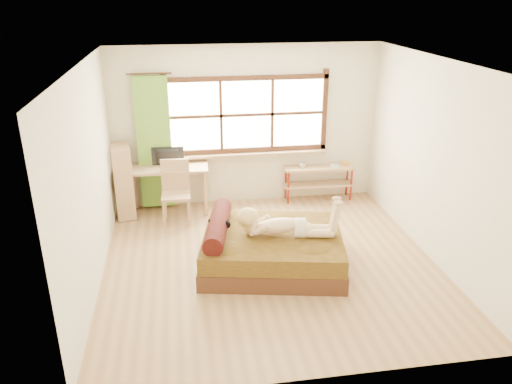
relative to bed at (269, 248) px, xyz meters
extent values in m
plane|color=#9E754C|center=(0.02, 0.04, -0.25)|extent=(4.50, 4.50, 0.00)
plane|color=white|center=(0.02, 0.04, 2.45)|extent=(4.50, 4.50, 0.00)
plane|color=silver|center=(0.02, 2.29, 1.10)|extent=(4.50, 0.00, 4.50)
plane|color=silver|center=(0.02, -2.21, 1.10)|extent=(4.50, 0.00, 4.50)
plane|color=silver|center=(-2.23, 0.04, 1.10)|extent=(0.00, 4.50, 4.50)
plane|color=silver|center=(2.27, 0.04, 1.10)|extent=(0.00, 4.50, 4.50)
cube|color=#FFEDBF|center=(0.02, 2.29, 1.30)|extent=(2.60, 0.01, 1.30)
cube|color=#AA7B5C|center=(0.02, 2.21, 0.63)|extent=(2.80, 0.16, 0.04)
cube|color=#458323|center=(-1.53, 2.17, 0.90)|extent=(0.55, 0.10, 2.20)
cube|color=#381C10|center=(0.05, -0.01, -0.14)|extent=(2.13, 1.83, 0.23)
cube|color=#3E290E|center=(0.05, -0.01, 0.10)|extent=(2.08, 1.80, 0.23)
cylinder|color=black|center=(-0.67, 0.13, 0.33)|extent=(0.50, 1.30, 0.26)
cube|color=#AA7B5C|center=(-1.32, 1.99, 0.53)|extent=(1.31, 0.63, 0.04)
cube|color=#AA7B5C|center=(-1.92, 1.78, 0.13)|extent=(0.06, 0.06, 0.77)
cube|color=#AA7B5C|center=(-0.74, 1.74, 0.13)|extent=(0.06, 0.06, 0.77)
cube|color=#AA7B5C|center=(-1.90, 2.25, 0.13)|extent=(0.06, 0.06, 0.77)
cube|color=#AA7B5C|center=(-0.72, 2.21, 0.13)|extent=(0.06, 0.06, 0.77)
imported|color=black|center=(-1.32, 2.04, 0.70)|extent=(0.53, 0.09, 0.30)
cube|color=#AA7B5C|center=(-1.22, 1.54, 0.22)|extent=(0.47, 0.47, 0.04)
cube|color=#AA7B5C|center=(-1.21, 1.75, 0.50)|extent=(0.45, 0.06, 0.51)
cube|color=#AA7B5C|center=(-1.42, 1.36, -0.03)|extent=(0.04, 0.04, 0.45)
cube|color=#AA7B5C|center=(-1.04, 1.34, -0.03)|extent=(0.04, 0.04, 0.45)
cube|color=#AA7B5C|center=(-1.41, 1.74, -0.03)|extent=(0.04, 0.04, 0.45)
cube|color=#AA7B5C|center=(-1.02, 1.73, -0.03)|extent=(0.04, 0.04, 0.45)
cube|color=#AA7B5C|center=(1.28, 2.11, 0.34)|extent=(1.24, 0.34, 0.04)
cube|color=#AA7B5C|center=(1.28, 2.11, 0.03)|extent=(1.24, 0.34, 0.03)
cylinder|color=maroon|center=(0.71, 2.00, 0.05)|extent=(0.04, 0.04, 0.62)
cylinder|color=maroon|center=(1.84, 1.98, 0.05)|extent=(0.04, 0.04, 0.62)
cylinder|color=maroon|center=(0.72, 2.25, 0.05)|extent=(0.04, 0.04, 0.62)
cylinder|color=maroon|center=(1.84, 2.22, 0.05)|extent=(0.04, 0.04, 0.62)
cube|color=gold|center=(1.74, 2.10, 0.40)|extent=(0.11, 0.11, 0.08)
imported|color=gray|center=(0.98, 2.11, 0.41)|extent=(0.12, 0.12, 0.09)
imported|color=gray|center=(1.48, 2.11, 0.37)|extent=(0.16, 0.21, 0.02)
cube|color=#AA7B5C|center=(-2.06, 1.95, -0.21)|extent=(0.36, 0.53, 0.03)
cube|color=#AA7B5C|center=(-2.06, 1.95, 0.17)|extent=(0.36, 0.53, 0.03)
cube|color=#AA7B5C|center=(-2.06, 1.95, 0.54)|extent=(0.36, 0.53, 0.03)
cube|color=#AA7B5C|center=(-2.06, 1.95, 0.91)|extent=(0.36, 0.53, 0.03)
cube|color=#AA7B5C|center=(-2.02, 1.71, 0.35)|extent=(0.29, 0.07, 1.19)
cube|color=#AA7B5C|center=(-2.09, 2.19, 0.35)|extent=(0.29, 0.07, 1.19)
camera|label=1|loc=(-1.11, -5.86, 3.26)|focal=35.00mm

